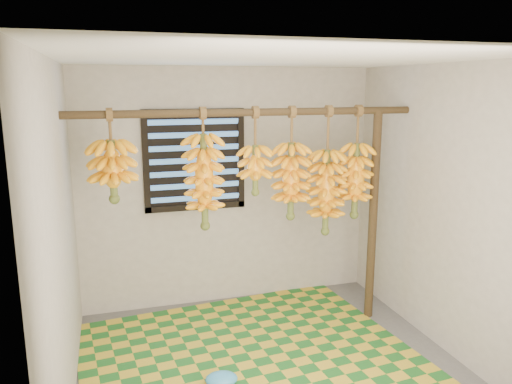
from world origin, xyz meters
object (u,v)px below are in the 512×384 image
object	(u,v)px
banana_bunch_c	(255,170)
woven_mat	(247,353)
banana_bunch_e	(326,192)
banana_bunch_a	(113,171)
banana_bunch_d	(291,181)
banana_bunch_b	(204,182)
support_post	(373,217)
plastic_bag	(221,379)
banana_bunch_f	(356,180)

from	to	relation	value
banana_bunch_c	woven_mat	bearing A→B (deg)	-117.36
woven_mat	banana_bunch_e	world-z (taller)	banana_bunch_e
banana_bunch_a	banana_bunch_e	world-z (taller)	same
woven_mat	banana_bunch_d	xyz separation A→B (m)	(0.51, 0.35, 1.39)
banana_bunch_d	woven_mat	bearing A→B (deg)	-145.67
banana_bunch_e	banana_bunch_b	bearing A→B (deg)	180.00
support_post	woven_mat	size ratio (longest dim) A/B	0.75
banana_bunch_a	banana_bunch_c	size ratio (longest dim) A/B	0.98
banana_bunch_e	plastic_bag	bearing A→B (deg)	-147.38
plastic_bag	banana_bunch_f	distance (m)	2.09
banana_bunch_b	banana_bunch_e	world-z (taller)	same
banana_bunch_a	banana_bunch_c	bearing A→B (deg)	0.00
support_post	banana_bunch_a	bearing A→B (deg)	-180.00
woven_mat	banana_bunch_c	size ratio (longest dim) A/B	3.55
banana_bunch_a	banana_bunch_d	distance (m)	1.51
banana_bunch_d	banana_bunch_e	bearing A→B (deg)	0.00
banana_bunch_f	banana_bunch_c	bearing A→B (deg)	-180.00
banana_bunch_b	banana_bunch_d	bearing A→B (deg)	0.00
woven_mat	banana_bunch_b	xyz separation A→B (m)	(-0.27, 0.35, 1.43)
banana_bunch_d	banana_bunch_f	bearing A→B (deg)	0.00
woven_mat	plastic_bag	bearing A→B (deg)	-127.94
plastic_bag	banana_bunch_b	bearing A→B (deg)	86.71
banana_bunch_d	banana_bunch_e	xyz separation A→B (m)	(0.34, 0.00, -0.12)
banana_bunch_c	banana_bunch_f	xyz separation A→B (m)	(0.96, 0.00, -0.15)
plastic_bag	banana_bunch_b	size ratio (longest dim) A/B	0.24
banana_bunch_c	banana_bunch_d	bearing A→B (deg)	-0.00
banana_bunch_b	support_post	bearing A→B (deg)	0.00
banana_bunch_f	banana_bunch_b	bearing A→B (deg)	-180.00
banana_bunch_b	banana_bunch_f	distance (m)	1.41
woven_mat	banana_bunch_b	size ratio (longest dim) A/B	2.63
banana_bunch_a	banana_bunch_b	bearing A→B (deg)	0.00
banana_bunch_f	support_post	bearing A→B (deg)	-0.00
support_post	plastic_bag	size ratio (longest dim) A/B	8.08
banana_bunch_e	banana_bunch_f	size ratio (longest dim) A/B	1.13
woven_mat	plastic_bag	distance (m)	0.51
banana_bunch_d	banana_bunch_c	bearing A→B (deg)	180.00
support_post	banana_bunch_e	bearing A→B (deg)	-180.00
support_post	banana_bunch_e	size ratio (longest dim) A/B	1.72
woven_mat	banana_bunch_a	world-z (taller)	banana_bunch_a
support_post	banana_bunch_e	xyz separation A→B (m)	(-0.49, -0.00, 0.27)
support_post	woven_mat	distance (m)	1.71
banana_bunch_c	banana_bunch_f	bearing A→B (deg)	0.00
support_post	banana_bunch_e	world-z (taller)	banana_bunch_e
banana_bunch_c	banana_bunch_e	bearing A→B (deg)	-0.00
support_post	plastic_bag	bearing A→B (deg)	-155.76
woven_mat	banana_bunch_a	distance (m)	1.88
plastic_bag	banana_bunch_f	xyz separation A→B (m)	(1.45, 0.74, 1.31)
banana_bunch_a	banana_bunch_f	distance (m)	2.15
woven_mat	banana_bunch_d	world-z (taller)	banana_bunch_d
banana_bunch_e	banana_bunch_f	bearing A→B (deg)	0.00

